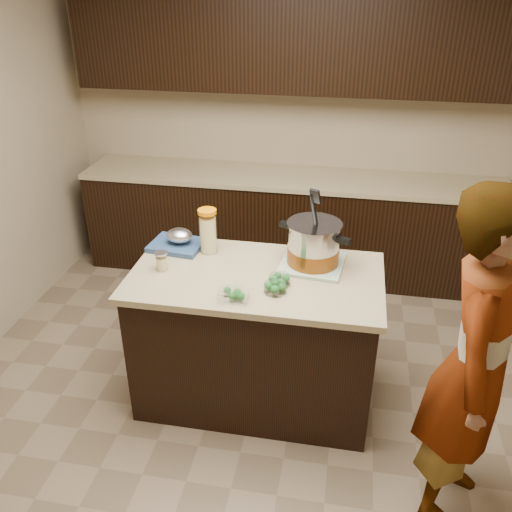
{
  "coord_description": "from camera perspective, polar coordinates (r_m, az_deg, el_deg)",
  "views": [
    {
      "loc": [
        0.49,
        -2.66,
        2.47
      ],
      "look_at": [
        0.0,
        0.0,
        1.02
      ],
      "focal_mm": 38.0,
      "sensor_mm": 36.0,
      "label": 1
    }
  ],
  "objects": [
    {
      "name": "person",
      "position": [
        2.68,
        22.12,
        -10.73
      ],
      "size": [
        0.61,
        0.74,
        1.75
      ],
      "primitive_type": "imported",
      "rotation": [
        0.0,
        0.0,
        1.23
      ],
      "color": "gray",
      "rests_on": "ground"
    },
    {
      "name": "mason_jar",
      "position": [
        3.2,
        -9.9,
        -0.56
      ],
      "size": [
        0.09,
        0.09,
        0.12
      ],
      "rotation": [
        0.0,
        0.0,
        -0.17
      ],
      "color": "#D8C884",
      "rests_on": "island"
    },
    {
      "name": "lemonade_pitcher",
      "position": [
        3.33,
        -5.08,
        2.47
      ],
      "size": [
        0.12,
        0.12,
        0.28
      ],
      "rotation": [
        0.0,
        0.0,
        -0.08
      ],
      "color": "#D8C884",
      "rests_on": "island"
    },
    {
      "name": "room_shell",
      "position": [
        2.81,
        0.0,
        12.6
      ],
      "size": [
        4.04,
        4.04,
        2.72
      ],
      "color": "tan",
      "rests_on": "ground"
    },
    {
      "name": "broccoli_tub_rect",
      "position": [
        2.89,
        -2.35,
        -4.16
      ],
      "size": [
        0.16,
        0.13,
        0.06
      ],
      "rotation": [
        0.0,
        0.0,
        0.04
      ],
      "color": "silver",
      "rests_on": "island"
    },
    {
      "name": "broccoli_tub_right",
      "position": [
        2.95,
        2.03,
        -3.39
      ],
      "size": [
        0.14,
        0.14,
        0.06
      ],
      "rotation": [
        0.0,
        0.0,
        -0.2
      ],
      "color": "silver",
      "rests_on": "island"
    },
    {
      "name": "ground_plane",
      "position": [
        3.66,
        0.0,
        -14.21
      ],
      "size": [
        4.0,
        4.0,
        0.0
      ],
      "primitive_type": "plane",
      "color": "brown",
      "rests_on": "ground"
    },
    {
      "name": "dish_towel",
      "position": [
        3.24,
        5.96,
        -0.78
      ],
      "size": [
        0.4,
        0.4,
        0.02
      ],
      "primitive_type": "cube",
      "rotation": [
        0.0,
        0.0,
        -0.11
      ],
      "color": "#629269",
      "rests_on": "island"
    },
    {
      "name": "stock_pot",
      "position": [
        3.18,
        6.07,
        1.07
      ],
      "size": [
        0.43,
        0.42,
        0.46
      ],
      "rotation": [
        0.0,
        0.0,
        -0.41
      ],
      "color": "#B7B7BC",
      "rests_on": "dish_towel"
    },
    {
      "name": "island",
      "position": [
        3.37,
        0.0,
        -8.53
      ],
      "size": [
        1.46,
        0.81,
        0.9
      ],
      "color": "black",
      "rests_on": "ground"
    },
    {
      "name": "back_cabinets",
      "position": [
        4.68,
        3.88,
        9.06
      ],
      "size": [
        3.6,
        0.63,
        2.33
      ],
      "color": "black",
      "rests_on": "ground"
    },
    {
      "name": "broccoli_tub_left",
      "position": [
        3.02,
        2.47,
        -2.6
      ],
      "size": [
        0.14,
        0.14,
        0.06
      ],
      "rotation": [
        0.0,
        0.0,
        0.13
      ],
      "color": "silver",
      "rests_on": "island"
    },
    {
      "name": "blue_tray",
      "position": [
        3.44,
        -8.22,
        1.52
      ],
      "size": [
        0.35,
        0.29,
        0.12
      ],
      "rotation": [
        0.0,
        0.0,
        -0.12
      ],
      "color": "navy",
      "rests_on": "island"
    }
  ]
}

